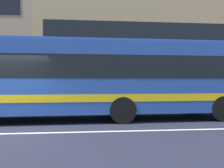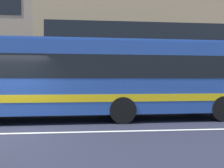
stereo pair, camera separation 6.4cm
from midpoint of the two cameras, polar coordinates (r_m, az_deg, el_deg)
hedge_row_far at (r=14.42m, az=-9.77°, el=-4.22°), size 13.03×1.10×0.71m
apartment_block_right at (r=24.79m, az=8.89°, el=7.72°), size 20.84×8.51×9.21m
transit_bus at (r=10.43m, az=-2.67°, el=1.67°), size 11.49×2.85×3.21m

